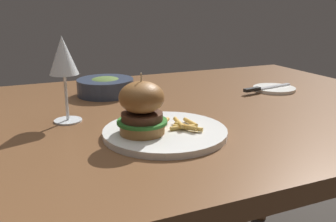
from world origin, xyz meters
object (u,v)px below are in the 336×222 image
Objects in this scene: burger_sandwich at (142,108)px; soup_bowl at (105,86)px; bread_plate at (274,89)px; table_knife at (263,88)px; wine_glass at (63,59)px; main_plate at (165,132)px.

burger_sandwich is 0.41m from soup_bowl.
bread_plate is 0.05m from table_knife.
wine_glass is at bearing 123.47° from burger_sandwich.
bread_plate is at bearing 26.81° from main_plate.
soup_bowl is at bearing 160.44° from table_knife.
table_knife reaches higher than bread_plate.
wine_glass is 0.68m from bread_plate.
soup_bowl reaches higher than table_knife.
wine_glass is at bearing -174.33° from bread_plate.
table_knife is (-0.05, -0.01, 0.01)m from bread_plate.
wine_glass is 1.18× the size of soup_bowl.
bread_plate is 0.54m from soup_bowl.
main_plate is at bearing 4.20° from burger_sandwich.
main_plate is at bearing -86.41° from soup_bowl.
main_plate is 1.56× the size of soup_bowl.
burger_sandwich is at bearing -93.87° from soup_bowl.
bread_plate is (0.66, 0.07, -0.15)m from wine_glass.
bread_plate is at bearing 5.67° from wine_glass.
wine_glass is (-0.18, 0.18, 0.14)m from main_plate.
soup_bowl is (0.03, 0.41, -0.04)m from burger_sandwich.
wine_glass reaches higher than table_knife.
bread_plate is (0.54, 0.25, -0.06)m from burger_sandwich.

